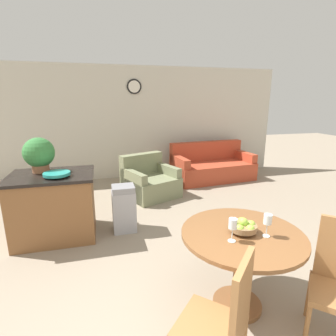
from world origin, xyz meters
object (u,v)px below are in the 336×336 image
fruit_bowl (243,226)px  trash_bin (124,208)px  dining_chair_near_left (223,320)px  teal_bowl (57,174)px  armchair (150,182)px  kitchen_island (55,206)px  wine_glass_left (233,225)px  dining_table (241,250)px  potted_plant (39,154)px  wine_glass_right (268,220)px  couch (212,167)px

fruit_bowl → trash_bin: size_ratio=0.35×
dining_chair_near_left → teal_bowl: (-1.27, 2.31, 0.43)m
armchair → dining_chair_near_left: bearing=-115.4°
kitchen_island → trash_bin: bearing=-3.6°
wine_glass_left → dining_table: bearing=33.7°
dining_chair_near_left → potted_plant: bearing=74.0°
kitchen_island → wine_glass_right: bearing=-44.4°
couch → wine_glass_left: bearing=-117.5°
dining_table → wine_glass_left: wine_glass_left is taller
trash_bin → fruit_bowl: bearing=-63.7°
teal_bowl → potted_plant: 0.47m
dining_chair_near_left → potted_plant: potted_plant is taller
dining_chair_near_left → kitchen_island: 2.82m
dining_table → potted_plant: size_ratio=2.24×
trash_bin → teal_bowl: bearing=-173.5°
fruit_bowl → teal_bowl: size_ratio=0.71×
dining_table → wine_glass_left: 0.38m
couch → armchair: couch is taller
dining_table → teal_bowl: (-1.74, 1.70, 0.37)m
kitchen_island → trash_bin: (0.95, -0.06, -0.12)m
dining_chair_near_left → couch: dining_chair_near_left is taller
dining_chair_near_left → trash_bin: size_ratio=1.43×
kitchen_island → teal_bowl: size_ratio=3.28×
kitchen_island → armchair: 2.08m
trash_bin → potted_plant: bearing=168.1°
trash_bin → couch: size_ratio=0.35×
fruit_bowl → armchair: bearing=94.4°
wine_glass_left → armchair: (-0.08, 3.28, -0.64)m
couch → teal_bowl: bearing=-150.6°
dining_table → armchair: 3.20m
teal_bowl → couch: 3.98m
wine_glass_right → couch: wine_glass_right is taller
fruit_bowl → kitchen_island: (-1.84, 1.85, -0.36)m
wine_glass_right → kitchen_island: (-2.00, 1.96, -0.45)m
fruit_bowl → couch: fruit_bowl is taller
fruit_bowl → teal_bowl: bearing=135.8°
dining_table → kitchen_island: size_ratio=0.97×
dining_table → wine_glass_left: (-0.16, -0.11, 0.32)m
wine_glass_left → potted_plant: potted_plant is taller
wine_glass_right → armchair: wine_glass_right is taller
dining_chair_near_left → wine_glass_left: (0.31, 0.50, 0.38)m
wine_glass_left → trash_bin: bearing=110.9°
dining_chair_near_left → fruit_bowl: (0.48, 0.61, 0.30)m
kitchen_island → potted_plant: bearing=131.6°
kitchen_island → dining_chair_near_left: bearing=-61.0°
couch → dining_chair_near_left: bearing=-118.7°
fruit_bowl → trash_bin: (-0.89, 1.79, -0.48)m
potted_plant → trash_bin: potted_plant is taller
wine_glass_right → kitchen_island: wine_glass_right is taller
wine_glass_right → potted_plant: size_ratio=0.42×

